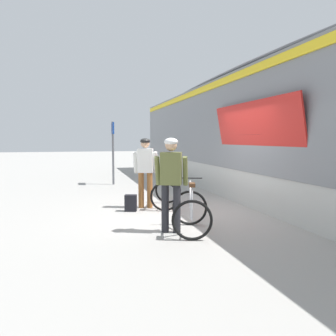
{
  "coord_description": "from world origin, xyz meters",
  "views": [
    {
      "loc": [
        -2.64,
        -7.35,
        1.74
      ],
      "look_at": [
        -0.58,
        0.16,
        1.05
      ],
      "focal_mm": 34.97,
      "sensor_mm": 36.0,
      "label": 1
    }
  ],
  "objects_px": {
    "bicycle_near_red": "(166,191)",
    "train_car": "(274,131)",
    "cyclist_near_in_white": "(145,166)",
    "cyclist_far_in_olive": "(171,176)",
    "backpack_on_platform": "(131,203)",
    "platform_sign_post": "(113,142)",
    "water_bottle_near_the_bikes": "(179,203)",
    "bicycle_far_silver": "(191,211)"
  },
  "relations": [
    {
      "from": "cyclist_near_in_white",
      "to": "bicycle_near_red",
      "type": "distance_m",
      "value": 0.85
    },
    {
      "from": "backpack_on_platform",
      "to": "platform_sign_post",
      "type": "relative_size",
      "value": 0.17
    },
    {
      "from": "cyclist_far_in_olive",
      "to": "platform_sign_post",
      "type": "relative_size",
      "value": 0.73
    },
    {
      "from": "cyclist_far_in_olive",
      "to": "water_bottle_near_the_bikes",
      "type": "relative_size",
      "value": 8.26
    },
    {
      "from": "cyclist_far_in_olive",
      "to": "cyclist_near_in_white",
      "type": "bearing_deg",
      "value": 90.6
    },
    {
      "from": "cyclist_near_in_white",
      "to": "backpack_on_platform",
      "type": "relative_size",
      "value": 4.4
    },
    {
      "from": "backpack_on_platform",
      "to": "bicycle_far_silver",
      "type": "bearing_deg",
      "value": -51.02
    },
    {
      "from": "bicycle_near_red",
      "to": "train_car",
      "type": "bearing_deg",
      "value": 9.95
    },
    {
      "from": "bicycle_near_red",
      "to": "bicycle_far_silver",
      "type": "bearing_deg",
      "value": -93.89
    },
    {
      "from": "bicycle_near_red",
      "to": "platform_sign_post",
      "type": "height_order",
      "value": "platform_sign_post"
    },
    {
      "from": "train_car",
      "to": "bicycle_near_red",
      "type": "distance_m",
      "value": 3.87
    },
    {
      "from": "platform_sign_post",
      "to": "cyclist_far_in_olive",
      "type": "bearing_deg",
      "value": -86.95
    },
    {
      "from": "bicycle_far_silver",
      "to": "bicycle_near_red",
      "type": "bearing_deg",
      "value": 86.11
    },
    {
      "from": "water_bottle_near_the_bikes",
      "to": "platform_sign_post",
      "type": "distance_m",
      "value": 5.12
    },
    {
      "from": "cyclist_near_in_white",
      "to": "backpack_on_platform",
      "type": "height_order",
      "value": "cyclist_near_in_white"
    },
    {
      "from": "platform_sign_post",
      "to": "train_car",
      "type": "bearing_deg",
      "value": -42.43
    },
    {
      "from": "backpack_on_platform",
      "to": "bicycle_near_red",
      "type": "bearing_deg",
      "value": 32.79
    },
    {
      "from": "cyclist_near_in_white",
      "to": "backpack_on_platform",
      "type": "bearing_deg",
      "value": -144.07
    },
    {
      "from": "cyclist_far_in_olive",
      "to": "bicycle_near_red",
      "type": "relative_size",
      "value": 1.41
    },
    {
      "from": "cyclist_near_in_white",
      "to": "platform_sign_post",
      "type": "distance_m",
      "value": 4.6
    },
    {
      "from": "cyclist_far_in_olive",
      "to": "bicycle_near_red",
      "type": "distance_m",
      "value": 2.38
    },
    {
      "from": "cyclist_near_in_white",
      "to": "platform_sign_post",
      "type": "xyz_separation_m",
      "value": [
        -0.34,
        4.55,
        0.57
      ]
    },
    {
      "from": "cyclist_near_in_white",
      "to": "backpack_on_platform",
      "type": "xyz_separation_m",
      "value": [
        -0.42,
        -0.31,
        -0.85
      ]
    },
    {
      "from": "platform_sign_post",
      "to": "water_bottle_near_the_bikes",
      "type": "bearing_deg",
      "value": -76.08
    },
    {
      "from": "backpack_on_platform",
      "to": "cyclist_far_in_olive",
      "type": "bearing_deg",
      "value": -59.31
    },
    {
      "from": "bicycle_near_red",
      "to": "platform_sign_post",
      "type": "relative_size",
      "value": 0.52
    },
    {
      "from": "backpack_on_platform",
      "to": "water_bottle_near_the_bikes",
      "type": "xyz_separation_m",
      "value": [
        1.26,
        0.12,
        -0.09
      ]
    },
    {
      "from": "train_car",
      "to": "cyclist_far_in_olive",
      "type": "relative_size",
      "value": 11.99
    },
    {
      "from": "water_bottle_near_the_bikes",
      "to": "platform_sign_post",
      "type": "height_order",
      "value": "platform_sign_post"
    },
    {
      "from": "bicycle_far_silver",
      "to": "water_bottle_near_the_bikes",
      "type": "relative_size",
      "value": 5.76
    },
    {
      "from": "bicycle_near_red",
      "to": "cyclist_far_in_olive",
      "type": "bearing_deg",
      "value": -102.94
    },
    {
      "from": "water_bottle_near_the_bikes",
      "to": "bicycle_far_silver",
      "type": "bearing_deg",
      "value": -101.73
    },
    {
      "from": "backpack_on_platform",
      "to": "water_bottle_near_the_bikes",
      "type": "bearing_deg",
      "value": 23.27
    },
    {
      "from": "cyclist_far_in_olive",
      "to": "backpack_on_platform",
      "type": "bearing_deg",
      "value": 102.79
    },
    {
      "from": "bicycle_far_silver",
      "to": "backpack_on_platform",
      "type": "height_order",
      "value": "bicycle_far_silver"
    },
    {
      "from": "backpack_on_platform",
      "to": "platform_sign_post",
      "type": "distance_m",
      "value": 5.07
    },
    {
      "from": "water_bottle_near_the_bikes",
      "to": "bicycle_near_red",
      "type": "bearing_deg",
      "value": 155.3
    },
    {
      "from": "cyclist_near_in_white",
      "to": "cyclist_far_in_olive",
      "type": "xyz_separation_m",
      "value": [
        0.02,
        -2.29,
        0.0
      ]
    },
    {
      "from": "water_bottle_near_the_bikes",
      "to": "platform_sign_post",
      "type": "xyz_separation_m",
      "value": [
        -1.18,
        4.74,
        1.52
      ]
    },
    {
      "from": "cyclist_far_in_olive",
      "to": "platform_sign_post",
      "type": "bearing_deg",
      "value": 93.05
    },
    {
      "from": "train_car",
      "to": "cyclist_near_in_white",
      "type": "xyz_separation_m",
      "value": [
        -4.03,
        -0.56,
        -0.91
      ]
    },
    {
      "from": "cyclist_far_in_olive",
      "to": "bicycle_far_silver",
      "type": "bearing_deg",
      "value": -16.67
    }
  ]
}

